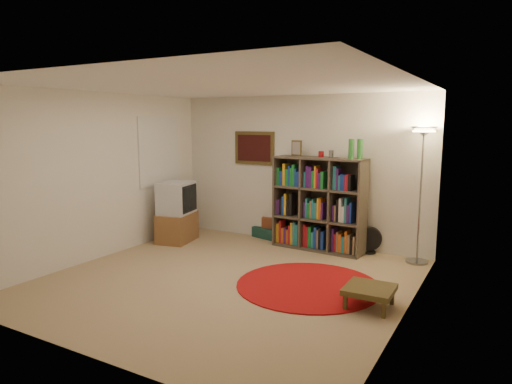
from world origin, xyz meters
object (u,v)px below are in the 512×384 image
at_px(floor_lamp, 423,150).
at_px(suitcase, 270,232).
at_px(bookshelf, 318,205).
at_px(side_table, 370,290).
at_px(floor_fan, 370,240).
at_px(tv_stand, 177,213).

distance_m(floor_lamp, suitcase, 3.03).
distance_m(bookshelf, side_table, 2.46).
bearing_deg(floor_lamp, suitcase, 174.30).
distance_m(bookshelf, floor_lamp, 1.82).
xyz_separation_m(floor_lamp, suitcase, (-2.58, 0.26, -1.56)).
bearing_deg(floor_fan, tv_stand, -172.32).
relative_size(floor_lamp, floor_fan, 4.65).
relative_size(floor_fan, tv_stand, 0.41).
bearing_deg(side_table, floor_lamp, 85.37).
height_order(floor_lamp, tv_stand, floor_lamp).
height_order(bookshelf, tv_stand, bookshelf).
relative_size(bookshelf, floor_fan, 4.21).
distance_m(floor_lamp, floor_fan, 1.63).
height_order(floor_fan, tv_stand, tv_stand).
relative_size(bookshelf, suitcase, 2.82).
xyz_separation_m(bookshelf, floor_lamp, (1.56, 0.03, 0.93)).
xyz_separation_m(bookshelf, suitcase, (-1.02, 0.29, -0.64)).
height_order(floor_lamp, floor_fan, floor_lamp).
bearing_deg(floor_lamp, tv_stand, -168.87).
bearing_deg(bookshelf, floor_fan, 15.04).
relative_size(bookshelf, floor_lamp, 0.90).
distance_m(floor_fan, tv_stand, 3.26).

